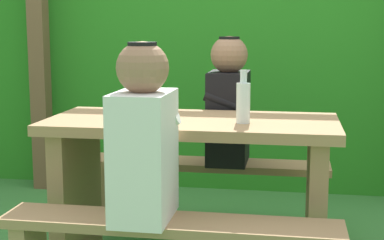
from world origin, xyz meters
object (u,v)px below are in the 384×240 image
at_px(picnic_table, 192,169).
at_px(person_black_coat, 229,105).
at_px(person_white_shirt, 144,138).
at_px(bottle_right, 155,98).
at_px(bench_far, 207,182).
at_px(drinking_glass, 140,110).
at_px(bottle_left, 243,101).

relative_size(picnic_table, person_black_coat, 1.95).
distance_m(person_white_shirt, person_black_coat, 1.07).
bearing_deg(bottle_right, person_white_shirt, -80.66).
bearing_deg(picnic_table, person_white_shirt, -101.56).
bearing_deg(person_white_shirt, bottle_right, 99.34).
relative_size(person_black_coat, bottle_right, 3.16).
distance_m(picnic_table, bottle_right, 0.41).
bearing_deg(picnic_table, person_black_coat, 77.04).
bearing_deg(person_black_coat, person_white_shirt, -102.26).
xyz_separation_m(bench_far, drinking_glass, (-0.25, -0.54, 0.50)).
xyz_separation_m(picnic_table, drinking_glass, (-0.25, -0.01, 0.29)).
height_order(picnic_table, bottle_left, bottle_left).
bearing_deg(bench_far, picnic_table, -90.00).
xyz_separation_m(bench_far, bottle_left, (0.25, -0.60, 0.56)).
height_order(drinking_glass, bottle_right, bottle_right).
bearing_deg(person_black_coat, bottle_left, -77.51).
distance_m(person_black_coat, bottle_left, 0.62).
bearing_deg(drinking_glass, person_black_coat, 55.18).
bearing_deg(drinking_glass, bottle_right, 69.77).
xyz_separation_m(person_white_shirt, bottle_right, (-0.10, 0.63, 0.09)).
height_order(person_white_shirt, drinking_glass, person_white_shirt).
height_order(bench_far, bottle_left, bottle_left).
distance_m(bottle_left, bottle_right, 0.50).
xyz_separation_m(person_black_coat, drinking_glass, (-0.37, -0.54, 0.04)).
bearing_deg(picnic_table, drinking_glass, -176.64).
bearing_deg(drinking_glass, picnic_table, 3.36).
distance_m(picnic_table, person_black_coat, 0.59).
relative_size(bench_far, person_white_shirt, 1.95).
distance_m(bench_far, bottle_left, 0.86).
distance_m(person_black_coat, bottle_right, 0.54).
bearing_deg(drinking_glass, bottle_left, -7.11).
relative_size(bench_far, person_black_coat, 1.95).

